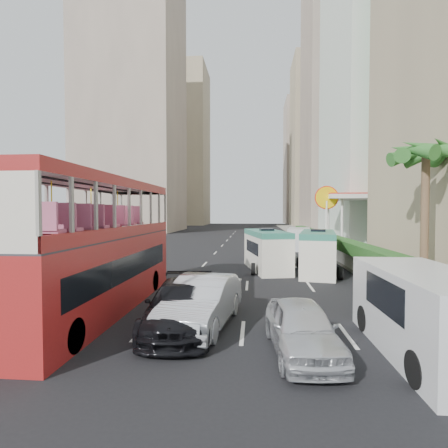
# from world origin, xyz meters

# --- Properties ---
(ground_plane) EXTENTS (200.00, 200.00, 0.00)m
(ground_plane) POSITION_xyz_m (0.00, 0.00, 0.00)
(ground_plane) COLOR black
(ground_plane) RESTS_ON ground
(double_decker_bus) EXTENTS (2.50, 11.00, 5.06)m
(double_decker_bus) POSITION_xyz_m (-6.00, 0.00, 2.53)
(double_decker_bus) COLOR #A41E1D
(double_decker_bus) RESTS_ON ground
(car_silver_lane_a) EXTENTS (2.44, 5.17, 1.64)m
(car_silver_lane_a) POSITION_xyz_m (-1.75, -1.48, 0.00)
(car_silver_lane_a) COLOR silver
(car_silver_lane_a) RESTS_ON ground
(car_silver_lane_b) EXTENTS (2.00, 4.23, 1.40)m
(car_silver_lane_b) POSITION_xyz_m (1.23, -3.45, 0.00)
(car_silver_lane_b) COLOR silver
(car_silver_lane_b) RESTS_ON ground
(car_black) EXTENTS (2.51, 5.34, 1.51)m
(car_black) POSITION_xyz_m (-2.39, -1.80, 0.00)
(car_black) COLOR black
(car_black) RESTS_ON ground
(van_asset) EXTENTS (3.37, 5.68, 1.48)m
(van_asset) POSITION_xyz_m (1.40, 13.62, 0.00)
(van_asset) COLOR silver
(van_asset) RESTS_ON ground
(minibus_near) EXTENTS (3.04, 6.05, 2.57)m
(minibus_near) POSITION_xyz_m (0.77, 9.97, 1.28)
(minibus_near) COLOR silver
(minibus_near) RESTS_ON ground
(minibus_far) EXTENTS (3.00, 6.09, 2.58)m
(minibus_far) POSITION_xyz_m (3.87, 8.97, 1.29)
(minibus_far) COLOR silver
(minibus_far) RESTS_ON ground
(panel_van_near) EXTENTS (2.25, 5.61, 2.25)m
(panel_van_near) POSITION_xyz_m (4.49, -3.33, 1.12)
(panel_van_near) COLOR silver
(panel_van_near) RESTS_ON ground
(panel_van_far) EXTENTS (2.86, 5.57, 2.13)m
(panel_van_far) POSITION_xyz_m (4.49, 22.98, 1.06)
(panel_van_far) COLOR silver
(panel_van_far) RESTS_ON ground
(sidewalk) EXTENTS (6.00, 120.00, 0.18)m
(sidewalk) POSITION_xyz_m (9.00, 25.00, 0.09)
(sidewalk) COLOR #99968C
(sidewalk) RESTS_ON ground
(kerb_wall) EXTENTS (0.30, 44.00, 1.00)m
(kerb_wall) POSITION_xyz_m (6.20, 14.00, 0.68)
(kerb_wall) COLOR silver
(kerb_wall) RESTS_ON sidewalk
(hedge) EXTENTS (1.10, 44.00, 0.70)m
(hedge) POSITION_xyz_m (6.20, 14.00, 1.53)
(hedge) COLOR #2D6626
(hedge) RESTS_ON kerb_wall
(palm_tree) EXTENTS (0.36, 0.36, 6.40)m
(palm_tree) POSITION_xyz_m (7.80, 4.00, 3.38)
(palm_tree) COLOR brown
(palm_tree) RESTS_ON sidewalk
(shell_station) EXTENTS (6.50, 8.00, 5.50)m
(shell_station) POSITION_xyz_m (10.00, 23.00, 2.75)
(shell_station) COLOR silver
(shell_station) RESTS_ON ground
(tower_stripe) EXTENTS (16.00, 18.00, 58.00)m
(tower_stripe) POSITION_xyz_m (18.00, 34.00, 29.00)
(tower_stripe) COLOR white
(tower_stripe) RESTS_ON ground
(tower_mid) EXTENTS (16.00, 16.00, 50.00)m
(tower_mid) POSITION_xyz_m (18.00, 58.00, 25.00)
(tower_mid) COLOR tan
(tower_mid) RESTS_ON ground
(tower_far_a) EXTENTS (14.00, 14.00, 44.00)m
(tower_far_a) POSITION_xyz_m (17.00, 82.00, 22.00)
(tower_far_a) COLOR tan
(tower_far_a) RESTS_ON ground
(tower_far_b) EXTENTS (14.00, 14.00, 40.00)m
(tower_far_b) POSITION_xyz_m (17.00, 104.00, 20.00)
(tower_far_b) COLOR tan
(tower_far_b) RESTS_ON ground
(tower_left_a) EXTENTS (18.00, 18.00, 52.00)m
(tower_left_a) POSITION_xyz_m (-24.00, 55.00, 26.00)
(tower_left_a) COLOR tan
(tower_left_a) RESTS_ON ground
(tower_left_b) EXTENTS (16.00, 16.00, 46.00)m
(tower_left_b) POSITION_xyz_m (-22.00, 90.00, 23.00)
(tower_left_b) COLOR tan
(tower_left_b) RESTS_ON ground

